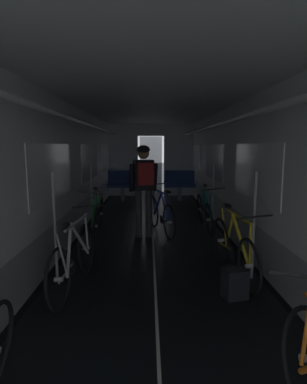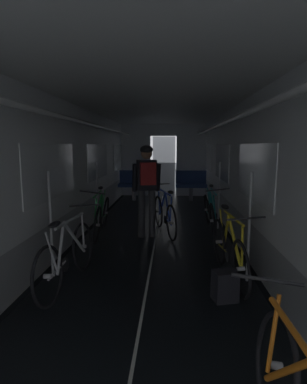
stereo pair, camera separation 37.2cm
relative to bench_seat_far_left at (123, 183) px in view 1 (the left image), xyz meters
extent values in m
cube|color=black|center=(-0.51, -4.82, -0.56)|extent=(0.08, 11.50, 0.01)
cube|color=black|center=(2.31, -4.82, -0.56)|extent=(0.08, 11.50, 0.01)
cube|color=beige|center=(0.90, -4.82, -0.56)|extent=(0.03, 11.27, 0.00)
cube|color=#9EA0A5|center=(-0.61, -4.82, -0.27)|extent=(0.12, 11.50, 0.60)
cube|color=white|center=(-0.61, -4.82, 0.96)|extent=(0.12, 11.50, 1.85)
cube|color=white|center=(-0.54, -5.40, 0.78)|extent=(0.02, 1.90, 0.80)
cube|color=white|center=(-0.54, -2.52, 0.78)|extent=(0.02, 1.90, 0.80)
cube|color=white|center=(-0.54, 0.35, 0.78)|extent=(0.02, 1.90, 0.80)
cube|color=yellow|center=(-0.54, -5.25, 0.78)|extent=(0.01, 0.20, 0.28)
cylinder|color=white|center=(-0.27, -4.82, 1.53)|extent=(0.07, 11.04, 0.07)
cylinder|color=#B7BABF|center=(-0.37, -5.97, 0.13)|extent=(0.04, 0.04, 1.40)
cylinder|color=#B7BABF|center=(-0.37, -3.37, 0.13)|extent=(0.04, 0.04, 1.40)
cube|color=#9EA0A5|center=(2.41, -4.82, -0.27)|extent=(0.12, 11.50, 0.60)
cube|color=white|center=(2.41, -4.82, 0.96)|extent=(0.12, 11.50, 1.85)
cube|color=white|center=(2.35, -5.40, 0.78)|extent=(0.02, 1.90, 0.80)
cube|color=white|center=(2.35, -2.52, 0.78)|extent=(0.02, 1.90, 0.80)
cube|color=white|center=(2.35, 0.35, 0.78)|extent=(0.02, 1.90, 0.80)
cube|color=yellow|center=(2.35, -4.64, 0.78)|extent=(0.01, 0.20, 0.28)
cylinder|color=white|center=(2.07, -4.82, 1.53)|extent=(0.07, 11.04, 0.07)
cylinder|color=#B7BABF|center=(2.17, -5.97, 0.13)|extent=(0.04, 0.04, 1.40)
cylinder|color=#B7BABF|center=(2.17, -3.37, 0.13)|extent=(0.04, 0.04, 1.40)
cube|color=white|center=(-0.05, 0.99, 0.66)|extent=(1.00, 0.12, 2.45)
cube|color=white|center=(1.85, 0.99, 0.66)|extent=(1.00, 0.12, 2.45)
cube|color=white|center=(0.90, 0.99, 1.68)|extent=(0.90, 0.12, 0.40)
cube|color=#4C4F54|center=(0.90, 1.69, 0.46)|extent=(0.81, 0.04, 2.05)
cube|color=white|center=(0.90, -4.82, 1.94)|extent=(3.14, 11.62, 0.12)
cylinder|color=gray|center=(0.00, -0.07, -0.35)|extent=(0.12, 0.12, 0.44)
cube|color=#2D4784|center=(0.00, -0.07, -0.08)|extent=(0.96, 0.44, 0.10)
cube|color=#2D4784|center=(0.00, 0.12, 0.17)|extent=(0.96, 0.08, 0.40)
torus|color=gray|center=(-0.43, 0.15, 0.37)|extent=(0.14, 0.14, 0.02)
cylinder|color=gray|center=(1.80, -0.07, -0.35)|extent=(0.12, 0.12, 0.44)
cube|color=#2D4784|center=(1.80, -0.07, -0.08)|extent=(0.96, 0.44, 0.10)
cube|color=#2D4784|center=(1.80, 0.12, 0.17)|extent=(0.96, 0.08, 0.40)
torus|color=gray|center=(1.37, 0.15, 0.37)|extent=(0.14, 0.14, 0.02)
torus|color=black|center=(1.97, -3.05, -0.24)|extent=(0.12, 0.67, 0.67)
cylinder|color=#B2B2B7|center=(1.97, -3.05, -0.24)|extent=(0.10, 0.05, 0.06)
torus|color=black|center=(1.97, -4.07, -0.24)|extent=(0.12, 0.67, 0.67)
cylinder|color=#B2B2B7|center=(1.97, -4.07, -0.24)|extent=(0.10, 0.05, 0.06)
cylinder|color=teal|center=(2.00, -3.76, -0.02)|extent=(0.11, 0.54, 0.56)
cylinder|color=teal|center=(2.00, -3.35, -0.02)|extent=(0.10, 0.34, 0.55)
cylinder|color=teal|center=(2.03, -3.60, 0.25)|extent=(0.04, 0.82, 0.04)
cylinder|color=teal|center=(2.00, -3.12, 0.01)|extent=(0.09, 0.16, 0.49)
cylinder|color=teal|center=(1.97, -3.28, -0.26)|extent=(0.03, 0.45, 0.07)
cylinder|color=teal|center=(2.00, -4.04, 0.01)|extent=(0.09, 0.09, 0.49)
cylinder|color=black|center=(1.97, -3.50, -0.28)|extent=(0.03, 0.17, 0.17)
ellipsoid|color=black|center=(2.04, -3.17, 0.31)|extent=(0.10, 0.24, 0.07)
cylinder|color=black|center=(2.04, -4.06, 0.35)|extent=(0.44, 0.02, 0.08)
torus|color=black|center=(-0.18, -3.50, -0.24)|extent=(0.17, 0.68, 0.67)
cylinder|color=#B2B2B7|center=(-0.18, -3.50, -0.24)|extent=(0.10, 0.06, 0.06)
torus|color=black|center=(-0.11, -4.52, -0.24)|extent=(0.17, 0.68, 0.67)
cylinder|color=#B2B2B7|center=(-0.11, -4.52, -0.24)|extent=(0.10, 0.06, 0.06)
cylinder|color=#1E8438|center=(-0.16, -4.20, -0.02)|extent=(0.08, 0.54, 0.56)
cylinder|color=#1E8438|center=(-0.19, -3.79, -0.02)|extent=(0.13, 0.34, 0.55)
cylinder|color=#1E8438|center=(-0.21, -4.05, 0.25)|extent=(0.09, 0.82, 0.04)
cylinder|color=#1E8438|center=(-0.21, -3.57, 0.00)|extent=(0.08, 0.17, 0.49)
cylinder|color=#1E8438|center=(-0.16, -3.72, -0.26)|extent=(0.06, 0.45, 0.07)
cylinder|color=#1E8438|center=(-0.15, -4.49, 0.00)|extent=(0.10, 0.09, 0.49)
cylinder|color=black|center=(-0.15, -3.95, -0.28)|extent=(0.05, 0.17, 0.17)
ellipsoid|color=black|center=(-0.24, -3.62, 0.30)|extent=(0.11, 0.25, 0.07)
cylinder|color=black|center=(-0.19, -4.51, 0.34)|extent=(0.44, 0.05, 0.08)
torus|color=black|center=(1.87, -8.00, -0.24)|extent=(0.14, 0.67, 0.67)
cylinder|color=#B2B2B7|center=(1.87, -8.00, -0.24)|extent=(0.10, 0.05, 0.06)
cylinder|color=orange|center=(1.83, -8.03, 0.00)|extent=(0.09, 0.09, 0.49)
cylinder|color=black|center=(1.79, -8.02, 0.34)|extent=(0.44, 0.03, 0.08)
torus|color=black|center=(1.90, -5.39, -0.23)|extent=(0.14, 0.67, 0.67)
cylinder|color=#B2B2B7|center=(1.90, -5.39, -0.23)|extent=(0.10, 0.06, 0.06)
torus|color=black|center=(1.99, -6.41, -0.23)|extent=(0.14, 0.67, 0.67)
cylinder|color=#B2B2B7|center=(1.99, -6.41, -0.23)|extent=(0.10, 0.06, 0.06)
cylinder|color=yellow|center=(1.98, -6.09, -0.01)|extent=(0.12, 0.54, 0.56)
cylinder|color=yellow|center=(1.94, -5.68, -0.01)|extent=(0.05, 0.35, 0.55)
cylinder|color=yellow|center=(1.98, -5.94, 0.25)|extent=(0.11, 0.82, 0.04)
cylinder|color=yellow|center=(1.92, -5.46, 0.01)|extent=(0.07, 0.16, 0.49)
cylinder|color=yellow|center=(1.91, -5.62, -0.26)|extent=(0.06, 0.45, 0.07)
cylinder|color=yellow|center=(2.00, -6.38, 0.01)|extent=(0.06, 0.09, 0.49)
cylinder|color=black|center=(1.93, -5.84, -0.28)|extent=(0.04, 0.17, 0.17)
ellipsoid|color=black|center=(1.94, -5.51, 0.31)|extent=(0.12, 0.25, 0.07)
cylinder|color=black|center=(2.03, -6.39, 0.35)|extent=(0.44, 0.06, 0.05)
torus|color=black|center=(-0.12, -6.74, -0.23)|extent=(0.15, 0.68, 0.67)
cylinder|color=#B2B2B7|center=(-0.12, -6.74, -0.23)|extent=(0.10, 0.06, 0.06)
torus|color=black|center=(-0.03, -5.72, -0.23)|extent=(0.15, 0.68, 0.67)
cylinder|color=#B2B2B7|center=(-0.03, -5.72, -0.23)|extent=(0.10, 0.06, 0.06)
cylinder|color=#ADAFB5|center=(-0.04, -6.04, -0.01)|extent=(0.13, 0.54, 0.56)
cylinder|color=#ADAFB5|center=(-0.08, -6.44, -0.01)|extent=(0.06, 0.35, 0.55)
cylinder|color=#ADAFB5|center=(-0.03, -6.19, 0.25)|extent=(0.11, 0.82, 0.04)
cylinder|color=#ADAFB5|center=(-0.10, -6.67, 0.01)|extent=(0.08, 0.16, 0.49)
cylinder|color=#ADAFB5|center=(-0.10, -6.51, -0.26)|extent=(0.06, 0.45, 0.07)
cylinder|color=#ADAFB5|center=(-0.01, -5.75, 0.01)|extent=(0.06, 0.09, 0.49)
cylinder|color=black|center=(-0.09, -6.29, -0.28)|extent=(0.04, 0.17, 0.17)
ellipsoid|color=black|center=(-0.07, -6.62, 0.31)|extent=(0.12, 0.25, 0.07)
cylinder|color=black|center=(0.02, -5.74, 0.35)|extent=(0.44, 0.06, 0.06)
cylinder|color=#2D2D33|center=(0.63, -4.08, -0.12)|extent=(0.13, 0.13, 0.90)
cylinder|color=#2D2D33|center=(0.83, -4.03, -0.12)|extent=(0.13, 0.13, 0.90)
cube|color=black|center=(0.73, -4.05, 0.61)|extent=(0.40, 0.29, 0.56)
cylinder|color=black|center=(0.51, -4.08, 0.56)|extent=(0.13, 0.21, 0.53)
cylinder|color=black|center=(0.94, -3.99, 0.56)|extent=(0.13, 0.21, 0.53)
sphere|color=#9E7051|center=(0.73, -4.05, 1.01)|extent=(0.21, 0.21, 0.21)
ellipsoid|color=black|center=(0.73, -4.05, 1.08)|extent=(0.30, 0.33, 0.16)
cube|color=maroon|center=(0.77, -4.22, 0.65)|extent=(0.31, 0.22, 0.40)
torus|color=black|center=(1.20, -4.29, -0.23)|extent=(0.24, 0.66, 0.67)
cylinder|color=#B2B2B7|center=(1.20, -4.29, -0.23)|extent=(0.10, 0.07, 0.05)
torus|color=black|center=(0.92, -3.31, -0.23)|extent=(0.24, 0.66, 0.67)
cylinder|color=#B2B2B7|center=(0.92, -3.31, -0.23)|extent=(0.10, 0.07, 0.05)
cylinder|color=#2342B7|center=(1.01, -3.61, -0.01)|extent=(0.17, 0.53, 0.56)
cylinder|color=#2342B7|center=(1.12, -4.01, -0.01)|extent=(0.14, 0.33, 0.55)
cylinder|color=#2342B7|center=(1.06, -3.76, 0.25)|extent=(0.26, 0.80, 0.03)
cylinder|color=#2342B7|center=(1.19, -4.22, 0.01)|extent=(0.05, 0.17, 0.49)
cylinder|color=#2342B7|center=(1.14, -4.08, -0.26)|extent=(0.15, 0.44, 0.07)
cylinder|color=#2342B7|center=(0.93, -3.34, 0.01)|extent=(0.06, 0.09, 0.49)
cylinder|color=black|center=(1.07, -3.86, -0.28)|extent=(0.06, 0.17, 0.17)
ellipsoid|color=black|center=(1.18, -4.17, 0.31)|extent=(0.15, 0.26, 0.06)
cylinder|color=black|center=(0.94, -3.32, 0.35)|extent=(0.43, 0.14, 0.04)
cube|color=black|center=(1.80, -6.51, -0.40)|extent=(0.30, 0.26, 0.34)
camera|label=1|loc=(0.83, -9.88, 1.15)|focal=29.43mm
camera|label=2|loc=(1.20, -9.87, 1.15)|focal=29.43mm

